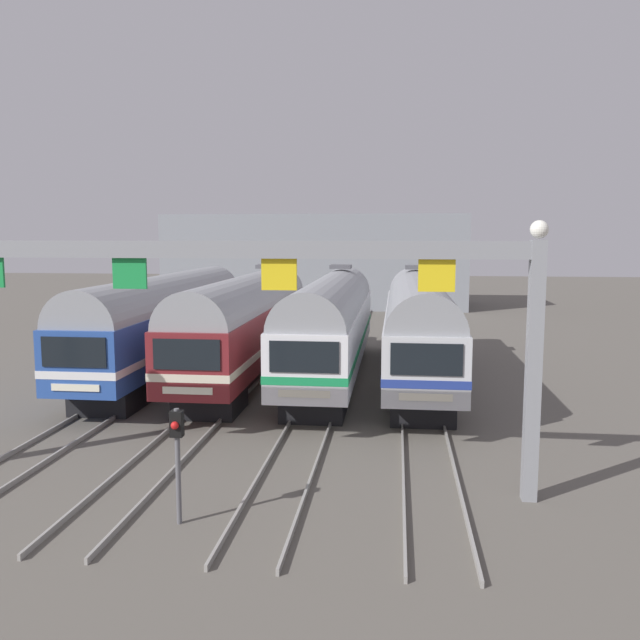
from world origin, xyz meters
The scene contains 9 objects.
ground_plane centered at (0.00, 0.00, 0.00)m, with size 160.00×160.00×0.00m, color #5B564F.
track_bed centered at (0.00, 17.00, 0.07)m, with size 13.26×70.00×0.15m.
commuter_train_blue centered at (-5.88, -0.01, 2.69)m, with size 2.88×18.06×4.77m.
commuter_train_maroon centered at (-1.96, 0.00, 2.69)m, with size 2.88×18.06×5.05m.
commuter_train_white centered at (1.96, 0.00, 2.69)m, with size 2.88×18.06×5.05m.
commuter_train_silver centered at (5.88, 0.00, 2.69)m, with size 2.88×18.06×5.05m.
catenary_gantry centered at (0.00, -13.50, 5.09)m, with size 17.00×0.44×6.97m.
yard_signal_mast centered at (0.00, -15.87, 1.91)m, with size 0.28×0.35×2.72m.
maintenance_building centered at (-2.59, 32.72, 4.21)m, with size 27.26×10.00×8.43m, color gray.
Camera 1 is at (4.91, -30.12, 6.62)m, focal length 37.57 mm.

